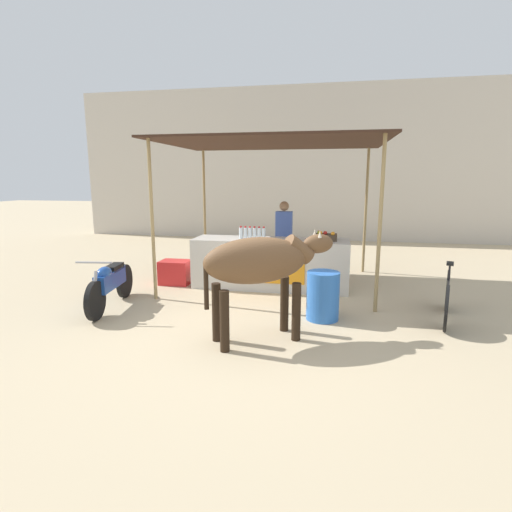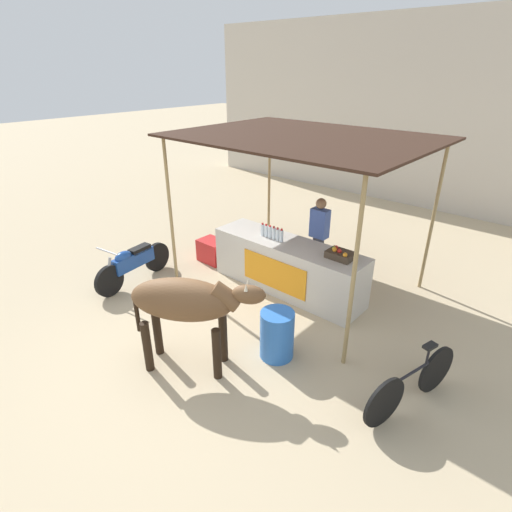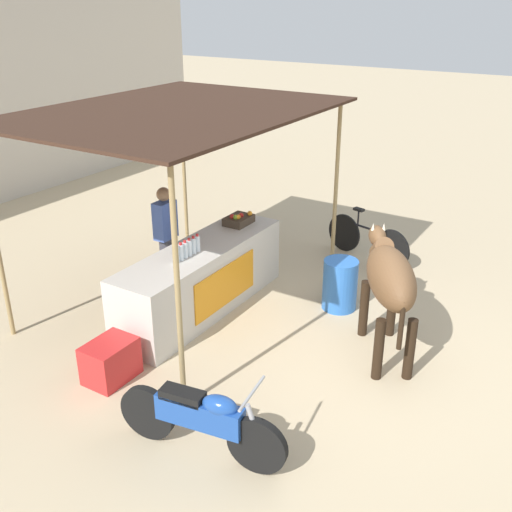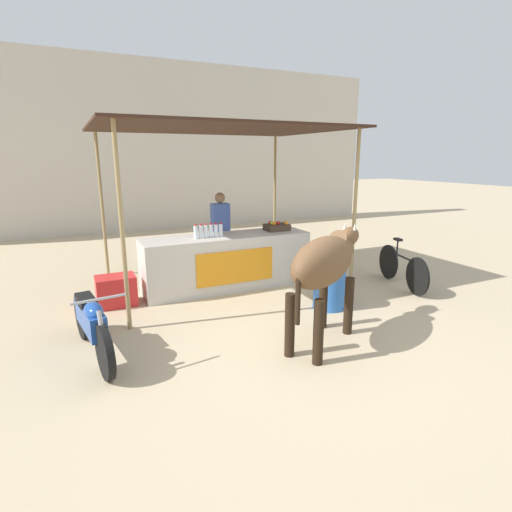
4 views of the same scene
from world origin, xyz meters
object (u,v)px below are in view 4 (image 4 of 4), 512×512
object	(u,v)px
cow	(325,264)
bicycle_leaning	(402,268)
cooler_box	(116,291)
vendor_behind_counter	(221,234)
water_barrel	(329,285)
fruit_crate	(277,227)
stall_counter	(227,262)
motorcycle_parked	(92,323)

from	to	relation	value
cow	bicycle_leaning	world-z (taller)	cow
cooler_box	bicycle_leaning	bearing A→B (deg)	-14.09
vendor_behind_counter	water_barrel	size ratio (longest dim) A/B	2.24
fruit_crate	bicycle_leaning	bearing A→B (deg)	-36.03
stall_counter	motorcycle_parked	size ratio (longest dim) A/B	1.67
cow	motorcycle_parked	xyz separation A→B (m)	(-2.67, 0.84, -0.60)
vendor_behind_counter	fruit_crate	bearing A→B (deg)	-39.08
cooler_box	water_barrel	bearing A→B (deg)	-27.35
bicycle_leaning	stall_counter	bearing A→B (deg)	155.71
stall_counter	water_barrel	bearing A→B (deg)	-57.17
water_barrel	motorcycle_parked	size ratio (longest dim) A/B	0.41
cooler_box	cow	world-z (taller)	cow
cow	bicycle_leaning	size ratio (longest dim) A/B	1.08
fruit_crate	cow	size ratio (longest dim) A/B	0.25
vendor_behind_counter	bicycle_leaning	size ratio (longest dim) A/B	1.02
fruit_crate	water_barrel	bearing A→B (deg)	-89.08
cow	water_barrel	bearing A→B (deg)	50.83
cooler_box	bicycle_leaning	distance (m)	4.99
cooler_box	bicycle_leaning	xyz separation A→B (m)	(4.84, -1.21, 0.11)
stall_counter	fruit_crate	distance (m)	1.17
motorcycle_parked	bicycle_leaning	world-z (taller)	motorcycle_parked
vendor_behind_counter	motorcycle_parked	size ratio (longest dim) A/B	0.92
water_barrel	bicycle_leaning	xyz separation A→B (m)	(1.84, 0.34, -0.02)
water_barrel	motorcycle_parked	distance (m)	3.45
water_barrel	bicycle_leaning	distance (m)	1.87
stall_counter	cow	xyz separation A→B (m)	(0.28, -2.60, 0.55)
cooler_box	water_barrel	distance (m)	3.38
fruit_crate	cow	xyz separation A→B (m)	(-0.75, -2.65, 0.00)
vendor_behind_counter	cooler_box	world-z (taller)	vendor_behind_counter
vendor_behind_counter	bicycle_leaning	distance (m)	3.46
cow	bicycle_leaning	bearing A→B (deg)	26.21
fruit_crate	motorcycle_parked	world-z (taller)	fruit_crate
vendor_behind_counter	bicycle_leaning	world-z (taller)	vendor_behind_counter
fruit_crate	vendor_behind_counter	size ratio (longest dim) A/B	0.27
vendor_behind_counter	motorcycle_parked	distance (m)	3.61
fruit_crate	water_barrel	world-z (taller)	fruit_crate
cooler_box	cow	bearing A→B (deg)	-48.47
fruit_crate	stall_counter	bearing A→B (deg)	-177.32
water_barrel	cow	xyz separation A→B (m)	(-0.78, -0.96, 0.66)
vendor_behind_counter	cow	bearing A→B (deg)	-88.02
stall_counter	motorcycle_parked	distance (m)	2.97
motorcycle_parked	bicycle_leaning	bearing A→B (deg)	4.86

